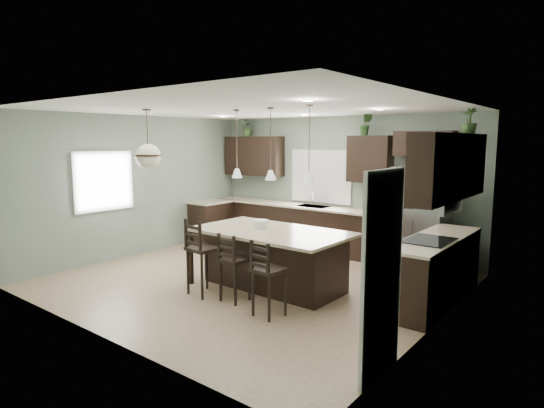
{
  "coord_description": "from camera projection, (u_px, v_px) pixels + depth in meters",
  "views": [
    {
      "loc": [
        4.75,
        -5.52,
        2.3
      ],
      "look_at": [
        0.1,
        0.4,
        1.25
      ],
      "focal_mm": 30.0,
      "sensor_mm": 36.0,
      "label": 1
    }
  ],
  "objects": [
    {
      "name": "ground",
      "position": [
        252.0,
        281.0,
        7.52
      ],
      "size": [
        6.0,
        6.0,
        0.0
      ],
      "primitive_type": "plane",
      "color": "#9E8466",
      "rests_on": "ground"
    },
    {
      "name": "pantry_door",
      "position": [
        382.0,
        275.0,
        4.36
      ],
      "size": [
        0.04,
        0.82,
        2.04
      ],
      "primitive_type": "cube",
      "color": "white",
      "rests_on": "ground"
    },
    {
      "name": "window_back",
      "position": [
        321.0,
        176.0,
        9.69
      ],
      "size": [
        1.35,
        0.02,
        1.0
      ],
      "primitive_type": "cube",
      "color": "white",
      "rests_on": "room_shell"
    },
    {
      "name": "window_left",
      "position": [
        103.0,
        181.0,
        8.51
      ],
      "size": [
        0.02,
        1.1,
        1.0
      ],
      "primitive_type": "cube",
      "color": "white",
      "rests_on": "room_shell"
    },
    {
      "name": "left_return_cabs",
      "position": [
        211.0,
        222.0,
        10.44
      ],
      "size": [
        0.6,
        0.9,
        0.9
      ],
      "primitive_type": "cube",
      "color": "black",
      "rests_on": "ground"
    },
    {
      "name": "left_return_countertop",
      "position": [
        211.0,
        202.0,
        10.36
      ],
      "size": [
        0.66,
        0.96,
        0.04
      ],
      "primitive_type": "cube",
      "color": "beige",
      "rests_on": "left_return_cabs"
    },
    {
      "name": "back_lower_cabs",
      "position": [
        296.0,
        226.0,
        9.89
      ],
      "size": [
        4.2,
        0.6,
        0.9
      ],
      "primitive_type": "cube",
      "color": "black",
      "rests_on": "ground"
    },
    {
      "name": "back_countertop",
      "position": [
        295.0,
        205.0,
        9.81
      ],
      "size": [
        4.2,
        0.66,
        0.04
      ],
      "primitive_type": "cube",
      "color": "beige",
      "rests_on": "back_lower_cabs"
    },
    {
      "name": "sink_inset",
      "position": [
        313.0,
        206.0,
        9.53
      ],
      "size": [
        0.7,
        0.45,
        0.01
      ],
      "primitive_type": "cube",
      "color": "gray",
      "rests_on": "back_countertop"
    },
    {
      "name": "faucet",
      "position": [
        312.0,
        200.0,
        9.49
      ],
      "size": [
        0.02,
        0.02,
        0.28
      ],
      "primitive_type": "cylinder",
      "color": "silver",
      "rests_on": "back_countertop"
    },
    {
      "name": "back_upper_left",
      "position": [
        254.0,
        156.0,
        10.58
      ],
      "size": [
        1.55,
        0.34,
        0.9
      ],
      "primitive_type": "cube",
      "color": "black",
      "rests_on": "room_shell"
    },
    {
      "name": "back_upper_right",
      "position": [
        370.0,
        159.0,
        8.78
      ],
      "size": [
        0.85,
        0.34,
        0.9
      ],
      "primitive_type": "cube",
      "color": "black",
      "rests_on": "room_shell"
    },
    {
      "name": "fridge_header",
      "position": [
        425.0,
        144.0,
        8.09
      ],
      "size": [
        1.05,
        0.34,
        0.45
      ],
      "primitive_type": "cube",
      "color": "black",
      "rests_on": "room_shell"
    },
    {
      "name": "right_lower_cabs",
      "position": [
        435.0,
        271.0,
        6.49
      ],
      "size": [
        0.6,
        2.35,
        0.9
      ],
      "primitive_type": "cube",
      "color": "black",
      "rests_on": "ground"
    },
    {
      "name": "right_countertop",
      "position": [
        436.0,
        239.0,
        6.44
      ],
      "size": [
        0.66,
        2.35,
        0.04
      ],
      "primitive_type": "cube",
      "color": "beige",
      "rests_on": "right_lower_cabs"
    },
    {
      "name": "cooktop",
      "position": [
        429.0,
        240.0,
        6.22
      ],
      "size": [
        0.58,
        0.75,
        0.02
      ],
      "primitive_type": "cube",
      "color": "black",
      "rests_on": "right_countertop"
    },
    {
      "name": "wall_oven_front",
      "position": [
        407.0,
        272.0,
        6.46
      ],
      "size": [
        0.01,
        0.72,
        0.6
      ],
      "primitive_type": "cube",
      "color": "gray",
      "rests_on": "right_lower_cabs"
    },
    {
      "name": "right_upper_cabs",
      "position": [
        450.0,
        167.0,
        6.21
      ],
      "size": [
        0.34,
        2.35,
        0.9
      ],
      "primitive_type": "cube",
      "color": "black",
      "rests_on": "room_shell"
    },
    {
      "name": "microwave",
      "position": [
        438.0,
        197.0,
        6.08
      ],
      "size": [
        0.4,
        0.75,
        0.4
      ],
      "primitive_type": "cube",
      "color": "gray",
      "rests_on": "right_upper_cabs"
    },
    {
      "name": "refrigerator",
      "position": [
        421.0,
        219.0,
        8.04
      ],
      "size": [
        0.9,
        0.74,
        1.85
      ],
      "primitive_type": "cube",
      "color": "#95969D",
      "rests_on": "ground"
    },
    {
      "name": "kitchen_island",
      "position": [
        271.0,
        259.0,
        7.09
      ],
      "size": [
        2.46,
        1.42,
        0.92
      ],
      "primitive_type": "cube",
      "rotation": [
        0.0,
        0.0,
        -0.01
      ],
      "color": "black",
      "rests_on": "ground"
    },
    {
      "name": "serving_dish",
      "position": [
        261.0,
        224.0,
        7.14
      ],
      "size": [
        0.24,
        0.24,
        0.14
      ],
      "primitive_type": "cylinder",
      "color": "silver",
      "rests_on": "kitchen_island"
    },
    {
      "name": "bar_stool_left",
      "position": [
        204.0,
        257.0,
        6.78
      ],
      "size": [
        0.48,
        0.48,
        1.16
      ],
      "primitive_type": "cube",
      "rotation": [
        0.0,
        0.0,
        -0.11
      ],
      "color": "black",
      "rests_on": "ground"
    },
    {
      "name": "bar_stool_center",
      "position": [
        235.0,
        267.0,
        6.51
      ],
      "size": [
        0.38,
        0.38,
        1.01
      ],
      "primitive_type": "cube",
      "rotation": [
        0.0,
        0.0,
        -0.02
      ],
      "color": "black",
      "rests_on": "ground"
    },
    {
      "name": "bar_stool_right",
      "position": [
        269.0,
        278.0,
        5.94
      ],
      "size": [
        0.42,
        0.42,
        1.03
      ],
      "primitive_type": "cube",
      "rotation": [
        0.0,
        0.0,
        -0.12
      ],
      "color": "black",
      "rests_on": "ground"
    },
    {
      "name": "pendant_left",
      "position": [
        237.0,
        144.0,
        7.28
      ],
      "size": [
        0.17,
        0.17,
        1.1
      ],
      "primitive_type": null,
      "color": "silver",
      "rests_on": "room_shell"
    },
    {
      "name": "pendant_center",
      "position": [
        271.0,
        144.0,
        6.85
      ],
      "size": [
        0.17,
        0.17,
        1.1
      ],
      "primitive_type": null,
      "color": "white",
      "rests_on": "room_shell"
    },
    {
      "name": "pendant_right",
      "position": [
        309.0,
        144.0,
        6.41
      ],
      "size": [
        0.17,
        0.17,
        1.1
      ],
      "primitive_type": null,
      "color": "white",
      "rests_on": "room_shell"
    },
    {
      "name": "chandelier",
      "position": [
        148.0,
        139.0,
        7.2
      ],
      "size": [
        0.44,
        0.44,
        0.95
      ],
      "primitive_type": null,
      "color": "beige",
      "rests_on": "room_shell"
    },
    {
      "name": "plant_back_left",
      "position": [
        248.0,
        128.0,
        10.56
      ],
      "size": [
        0.45,
        0.43,
        0.4
      ],
      "primitive_type": "imported",
      "rotation": [
        0.0,
        0.0,
        -0.43
      ],
      "color": "#335123",
      "rests_on": "back_upper_left"
    },
    {
      "name": "plant_back_right",
      "position": [
        366.0,
        124.0,
        8.72
      ],
      "size": [
        0.3,
        0.28,
        0.44
      ],
      "primitive_type": "imported",
      "rotation": [
        0.0,
        0.0,
        0.42
      ],
      "color": "#2E5223",
      "rests_on": "back_upper_right"
    },
    {
      "name": "plant_right_wall",
      "position": [
        469.0,
        121.0,
        6.85
      ],
      "size": [
        0.29,
        0.29,
        0.4
      ],
      "primitive_type": "imported",
      "rotation": [
        0.0,
        0.0,
        -0.38
      ],
      "color": "#2E4D21",
      "rests_on": "right_upper_cabs"
    },
    {
      "name": "room_shell",
      "position": [
        252.0,
        179.0,
        7.29
      ],
      "size": [
        6.0,
        6.0,
        6.0
      ],
      "color": "slate",
      "rests_on": "ground"
    }
  ]
}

